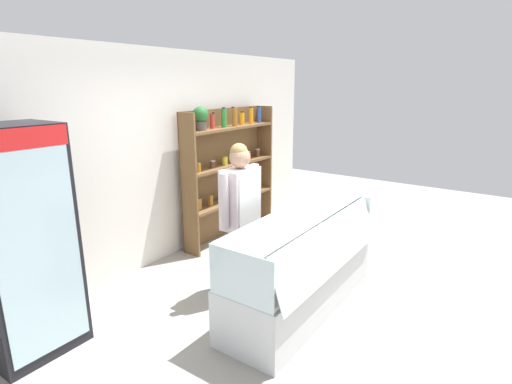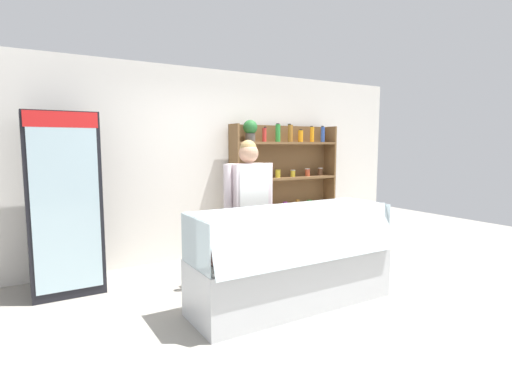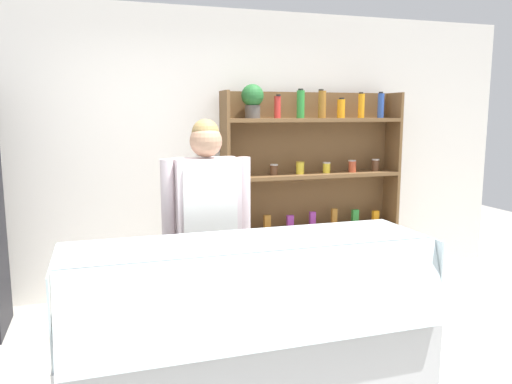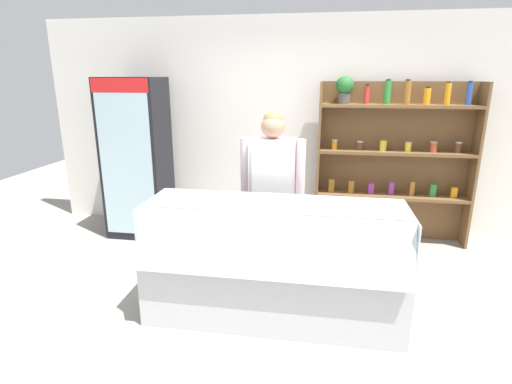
% 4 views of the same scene
% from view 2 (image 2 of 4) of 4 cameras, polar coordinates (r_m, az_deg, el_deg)
% --- Properties ---
extents(ground_plane, '(12.00, 12.00, 0.00)m').
position_cam_2_polar(ground_plane, '(4.39, 5.64, -15.06)').
color(ground_plane, gray).
extents(back_wall, '(6.80, 0.10, 2.70)m').
position_cam_2_polar(back_wall, '(5.88, -6.34, 3.98)').
color(back_wall, white).
rests_on(back_wall, ground).
extents(drinks_fridge, '(0.73, 0.59, 1.98)m').
position_cam_2_polar(drinks_fridge, '(4.85, -25.80, -1.54)').
color(drinks_fridge, black).
rests_on(drinks_fridge, ground).
extents(shelving_unit, '(1.81, 0.29, 1.99)m').
position_cam_2_polar(shelving_unit, '(6.21, 3.67, 1.82)').
color(shelving_unit, brown).
rests_on(shelving_unit, ground).
extents(deli_display_case, '(2.11, 0.74, 1.01)m').
position_cam_2_polar(deli_display_case, '(4.15, 5.12, -11.73)').
color(deli_display_case, silver).
rests_on(deli_display_case, ground).
extents(shop_clerk, '(0.62, 0.25, 1.69)m').
position_cam_2_polar(shop_clerk, '(4.52, -1.01, -1.24)').
color(shop_clerk, '#4C4233').
rests_on(shop_clerk, ground).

